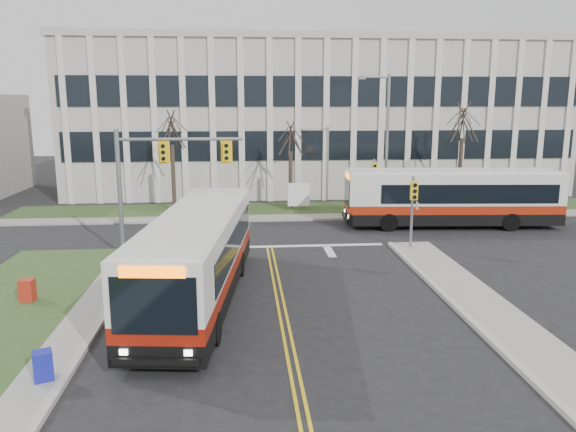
# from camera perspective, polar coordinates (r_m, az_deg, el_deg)

# --- Properties ---
(ground) EXTENTS (120.00, 120.00, 0.00)m
(ground) POSITION_cam_1_polar(r_m,az_deg,el_deg) (21.67, -0.80, -8.65)
(ground) COLOR black
(ground) RESTS_ON ground
(sidewalk_west) EXTENTS (1.20, 26.00, 0.14)m
(sidewalk_west) POSITION_cam_1_polar(r_m,az_deg,el_deg) (17.90, -23.25, -13.95)
(sidewalk_west) COLOR #9E9B93
(sidewalk_west) RESTS_ON ground
(sidewalk_east) EXTENTS (2.00, 26.00, 0.14)m
(sidewalk_east) POSITION_cam_1_polar(r_m,az_deg,el_deg) (19.19, 23.89, -12.25)
(sidewalk_east) COLOR #9E9B93
(sidewalk_east) RESTS_ON ground
(sidewalk_cross) EXTENTS (44.00, 1.60, 0.14)m
(sidewalk_cross) POSITION_cam_1_polar(r_m,az_deg,el_deg) (36.81, 5.33, -0.08)
(sidewalk_cross) COLOR #9E9B93
(sidewalk_cross) RESTS_ON ground
(building_lawn) EXTENTS (44.00, 5.00, 0.12)m
(building_lawn) POSITION_cam_1_polar(r_m,az_deg,el_deg) (39.52, 4.62, 0.73)
(building_lawn) COLOR #2E4C20
(building_lawn) RESTS_ON ground
(office_building) EXTENTS (40.00, 16.00, 12.00)m
(office_building) POSITION_cam_1_polar(r_m,az_deg,el_deg) (50.71, 2.51, 9.92)
(office_building) COLOR #BBB7AC
(office_building) RESTS_ON ground
(mast_arm_signal) EXTENTS (6.11, 0.38, 6.20)m
(mast_arm_signal) POSITION_cam_1_polar(r_m,az_deg,el_deg) (27.96, -13.47, 4.63)
(mast_arm_signal) COLOR slate
(mast_arm_signal) RESTS_ON ground
(signal_pole_near) EXTENTS (0.34, 0.39, 3.80)m
(signal_pole_near) POSITION_cam_1_polar(r_m,az_deg,el_deg) (28.94, 12.58, 1.38)
(signal_pole_near) COLOR slate
(signal_pole_near) RESTS_ON ground
(signal_pole_far) EXTENTS (0.34, 0.39, 3.80)m
(signal_pole_far) POSITION_cam_1_polar(r_m,az_deg,el_deg) (37.04, 8.70, 3.73)
(signal_pole_far) COLOR slate
(signal_pole_far) RESTS_ON ground
(streetlight) EXTENTS (2.15, 0.25, 9.20)m
(streetlight) POSITION_cam_1_polar(r_m,az_deg,el_deg) (37.75, 9.78, 7.95)
(streetlight) COLOR slate
(streetlight) RESTS_ON ground
(directory_sign) EXTENTS (1.50, 0.12, 2.00)m
(directory_sign) POSITION_cam_1_polar(r_m,az_deg,el_deg) (38.51, 1.09, 2.15)
(directory_sign) COLOR slate
(directory_sign) RESTS_ON ground
(tree_left) EXTENTS (1.80, 1.80, 7.70)m
(tree_left) POSITION_cam_1_polar(r_m,az_deg,el_deg) (38.61, -11.75, 8.43)
(tree_left) COLOR #42352B
(tree_left) RESTS_ON ground
(tree_mid) EXTENTS (1.80, 1.80, 6.82)m
(tree_mid) POSITION_cam_1_polar(r_m,az_deg,el_deg) (38.72, 0.27, 7.74)
(tree_mid) COLOR #42352B
(tree_mid) RESTS_ON ground
(tree_right) EXTENTS (1.80, 1.80, 8.25)m
(tree_right) POSITION_cam_1_polar(r_m,az_deg,el_deg) (41.29, 17.33, 8.89)
(tree_right) COLOR #42352B
(tree_right) RESTS_ON ground
(bus_main) EXTENTS (4.09, 12.73, 3.34)m
(bus_main) POSITION_cam_1_polar(r_m,az_deg,el_deg) (21.53, -9.15, -4.28)
(bus_main) COLOR silver
(bus_main) RESTS_ON ground
(bus_cross) EXTENTS (12.83, 3.64, 3.38)m
(bus_cross) POSITION_cam_1_polar(r_m,az_deg,el_deg) (35.27, 16.30, 1.66)
(bus_cross) COLOR silver
(bus_cross) RESTS_ON ground
(newspaper_box_blue) EXTENTS (0.63, 0.61, 0.95)m
(newspaper_box_blue) POSITION_cam_1_polar(r_m,az_deg,el_deg) (16.94, -23.62, -13.96)
(newspaper_box_blue) COLOR #151B94
(newspaper_box_blue) RESTS_ON ground
(newspaper_box_red) EXTENTS (0.54, 0.49, 0.95)m
(newspaper_box_red) POSITION_cam_1_polar(r_m,az_deg,el_deg) (23.44, -24.94, -6.97)
(newspaper_box_red) COLOR #AE2616
(newspaper_box_red) RESTS_ON ground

